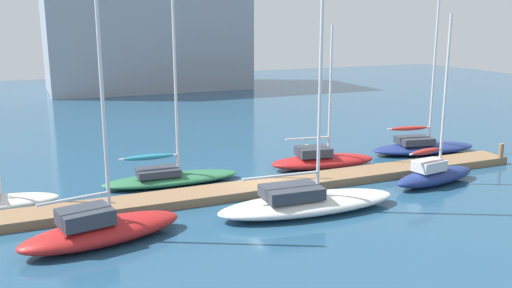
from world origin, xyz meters
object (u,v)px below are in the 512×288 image
sailboat_5 (434,173)px  harbor_building_distant (145,8)px  sailboat_3 (307,200)px  sailboat_4 (322,159)px  sailboat_2 (170,176)px  mooring_buoy_yellow (307,148)px  sailboat_6 (422,146)px  sailboat_1 (101,228)px

sailboat_5 → harbor_building_distant: size_ratio=0.38×
sailboat_5 → harbor_building_distant: harbor_building_distant is taller
sailboat_5 → sailboat_3: bearing=178.6°
sailboat_4 → sailboat_3: bearing=-117.3°
sailboat_2 → mooring_buoy_yellow: size_ratio=19.74×
sailboat_2 → sailboat_6: size_ratio=1.03×
sailboat_2 → harbor_building_distant: bearing=81.0°
sailboat_6 → sailboat_3: bearing=-141.5°
sailboat_5 → mooring_buoy_yellow: size_ratio=16.86×
sailboat_1 → sailboat_3: sailboat_3 is taller
sailboat_1 → sailboat_3: (9.01, -0.13, -0.04)m
sailboat_1 → mooring_buoy_yellow: (14.55, 9.97, -0.35)m
sailboat_5 → harbor_building_distant: (-4.78, 46.37, 9.08)m
sailboat_4 → sailboat_2: bearing=-174.5°
sailboat_2 → sailboat_3: 8.06m
sailboat_1 → mooring_buoy_yellow: size_ratio=19.60×
sailboat_3 → harbor_building_distant: bearing=89.0°
sailboat_4 → mooring_buoy_yellow: (1.11, 3.83, -0.26)m
sailboat_4 → sailboat_6: bearing=11.8°
harbor_building_distant → sailboat_5: bearing=-84.1°
sailboat_2 → sailboat_4: bearing=-0.3°
sailboat_2 → harbor_building_distant: size_ratio=0.44×
sailboat_6 → mooring_buoy_yellow: bearing=162.9°
sailboat_3 → mooring_buoy_yellow: size_ratio=25.92×
sailboat_5 → mooring_buoy_yellow: 9.41m
sailboat_1 → sailboat_6: (21.19, 6.67, -0.11)m
sailboat_6 → mooring_buoy_yellow: sailboat_6 is taller
sailboat_5 → sailboat_1: bearing=174.2°
sailboat_5 → sailboat_6: (3.98, 5.72, -0.11)m
sailboat_1 → sailboat_5: bearing=-8.6°
sailboat_2 → harbor_building_distant: harbor_building_distant is taller
sailboat_2 → sailboat_4: 9.00m
sailboat_3 → sailboat_5: sailboat_3 is taller
sailboat_2 → sailboat_4: sailboat_2 is taller
sailboat_1 → harbor_building_distant: bearing=63.6°
harbor_building_distant → sailboat_2: bearing=-101.1°
sailboat_2 → mooring_buoy_yellow: sailboat_2 is taller
mooring_buoy_yellow → sailboat_1: bearing=-145.6°
sailboat_5 → mooring_buoy_yellow: sailboat_5 is taller
sailboat_1 → sailboat_4: size_ratio=1.25×
sailboat_4 → harbor_building_distant: size_ratio=0.35×
sailboat_1 → sailboat_4: (13.43, 6.14, -0.10)m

